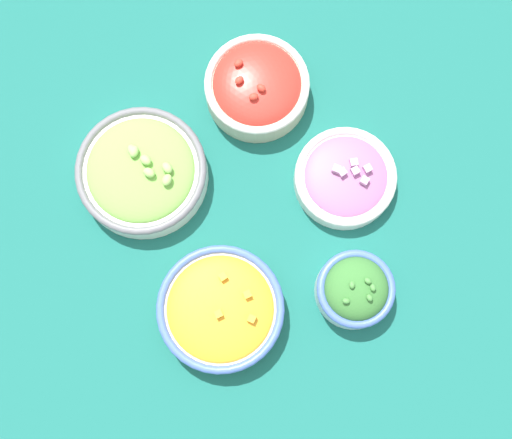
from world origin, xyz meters
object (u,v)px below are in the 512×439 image
bowl_cherry_tomatoes (257,87)px  bowl_lettuce (142,172)px  bowl_squash (221,309)px  bowl_broccoli (355,290)px  bowl_red_onion (345,178)px

bowl_cherry_tomatoes → bowl_lettuce: bearing=85.2°
bowl_lettuce → bowl_squash: size_ratio=1.07×
bowl_broccoli → bowl_squash: (0.11, 0.16, -0.00)m
bowl_squash → bowl_red_onion: 0.27m
bowl_cherry_tomatoes → bowl_lettuce: (0.02, 0.22, -0.00)m
bowl_cherry_tomatoes → bowl_squash: (-0.22, 0.27, -0.00)m
bowl_broccoli → bowl_red_onion: (0.13, -0.11, -0.01)m
bowl_cherry_tomatoes → bowl_red_onion: (-0.19, -0.00, -0.01)m
bowl_lettuce → bowl_red_onion: bowl_lettuce is taller
bowl_lettuce → bowl_squash: bearing=167.9°
bowl_cherry_tomatoes → bowl_squash: bearing=128.7°
bowl_cherry_tomatoes → bowl_squash: 0.34m
bowl_lettuce → bowl_red_onion: bearing=-133.8°
bowl_broccoli → bowl_red_onion: bowl_broccoli is taller
bowl_broccoli → bowl_squash: bearing=55.8°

